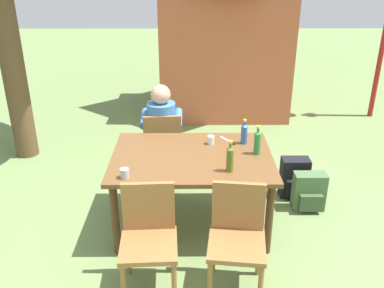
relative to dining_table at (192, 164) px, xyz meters
name	(u,v)px	position (x,y,z in m)	size (l,w,h in m)	color
ground_plane	(192,222)	(0.00, 0.00, -0.66)	(24.00, 24.00, 0.00)	#6B844C
dining_table	(192,164)	(0.00, 0.00, 0.00)	(1.51, 1.10, 0.75)	brown
chair_far_left	(163,144)	(-0.33, 0.85, -0.18)	(0.47, 0.47, 0.87)	olive
chair_near_right	(237,233)	(0.35, -0.85, -0.18)	(0.49, 0.49, 0.87)	olive
chair_near_left	(149,233)	(-0.34, -0.85, -0.18)	(0.46, 0.46, 0.87)	olive
person_in_white_shirt	(162,127)	(-0.34, 0.96, -0.01)	(0.47, 0.61, 1.18)	#3D70B2
bottle_blue	(244,133)	(0.52, 0.28, 0.19)	(0.06, 0.06, 0.25)	#2D56A3
bottle_olive	(230,158)	(0.33, -0.31, 0.21)	(0.06, 0.06, 0.29)	#566623
bottle_green	(257,142)	(0.61, 0.04, 0.21)	(0.06, 0.06, 0.29)	#287A38
cup_glass	(211,140)	(0.19, 0.27, 0.13)	(0.07, 0.07, 0.08)	silver
cup_steel	(125,173)	(-0.57, -0.42, 0.13)	(0.08, 0.08, 0.08)	#B2B7BC
table_knife	(229,141)	(0.37, 0.32, 0.09)	(0.14, 0.21, 0.01)	silver
backpack_by_near_side	(309,192)	(1.23, 0.24, -0.47)	(0.33, 0.22, 0.41)	#47663D
backpack_by_far_side	(294,178)	(1.13, 0.51, -0.45)	(0.30, 0.24, 0.45)	black
brick_kiosk	(224,30)	(0.54, 3.45, 0.67)	(2.34, 1.87, 2.54)	#B25638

